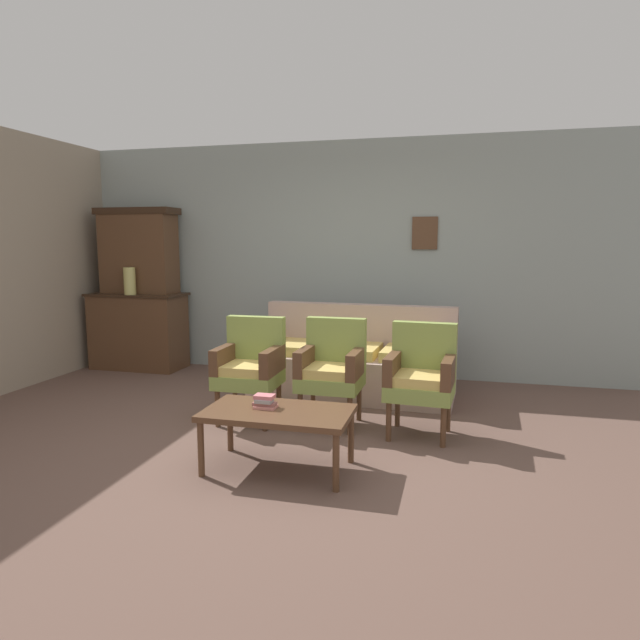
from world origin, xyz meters
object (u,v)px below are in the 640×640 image
object	(u,v)px
side_cabinet	(139,331)
armchair_by_doorway	(421,374)
armchair_near_couch_end	(332,367)
coffee_table	(278,416)
floral_couch	(354,363)
armchair_near_cabinet	(250,364)
book_stack_on_table	(265,402)
vase_on_cabinet	(130,281)

from	to	relation	value
side_cabinet	armchair_by_doorway	bearing A→B (deg)	-23.92
armchair_near_couch_end	coffee_table	world-z (taller)	armchair_near_couch_end
floral_couch	armchair_near_cabinet	bearing A→B (deg)	-123.71
floral_couch	armchair_near_couch_end	bearing A→B (deg)	-90.08
armchair_near_cabinet	armchair_by_doorway	distance (m)	1.46
armchair_near_cabinet	book_stack_on_table	world-z (taller)	armchair_near_cabinet
side_cabinet	armchair_near_cabinet	xyz separation A→B (m)	(2.10, -1.58, 0.03)
vase_on_cabinet	armchair_near_cabinet	world-z (taller)	vase_on_cabinet
vase_on_cabinet	floral_couch	bearing A→B (deg)	-7.14
armchair_near_couch_end	coffee_table	size ratio (longest dim) A/B	0.90
side_cabinet	armchair_near_cabinet	size ratio (longest dim) A/B	1.28
side_cabinet	floral_couch	bearing A→B (deg)	-10.50
side_cabinet	book_stack_on_table	bearing A→B (deg)	-44.32
floral_couch	armchair_near_couch_end	distance (m)	0.99
vase_on_cabinet	coffee_table	bearing A→B (deg)	-41.70
book_stack_on_table	coffee_table	bearing A→B (deg)	-14.52
book_stack_on_table	vase_on_cabinet	bearing A→B (deg)	137.48
vase_on_cabinet	book_stack_on_table	bearing A→B (deg)	-42.52
armchair_by_doorway	book_stack_on_table	xyz separation A→B (m)	(-0.99, -0.93, -0.04)
side_cabinet	book_stack_on_table	size ratio (longest dim) A/B	7.17
vase_on_cabinet	book_stack_on_table	distance (m)	3.51
armchair_near_couch_end	book_stack_on_table	size ratio (longest dim) A/B	5.59
armchair_near_cabinet	coffee_table	distance (m)	1.12
side_cabinet	book_stack_on_table	xyz separation A→B (m)	(2.56, -2.50, -0.00)
vase_on_cabinet	coffee_table	xyz separation A→B (m)	(2.65, -2.36, -0.72)
book_stack_on_table	floral_couch	bearing A→B (deg)	83.12
floral_couch	book_stack_on_table	distance (m)	2.00
coffee_table	floral_couch	bearing A→B (deg)	86.14
armchair_near_couch_end	book_stack_on_table	xyz separation A→B (m)	(-0.24, -1.01, -0.04)
armchair_near_cabinet	coffee_table	size ratio (longest dim) A/B	0.90
armchair_near_couch_end	side_cabinet	bearing A→B (deg)	151.99
vase_on_cabinet	armchair_by_doorway	distance (m)	3.86
armchair_near_cabinet	coffee_table	world-z (taller)	armchair_near_cabinet
floral_couch	armchair_near_cabinet	size ratio (longest dim) A/B	2.29
book_stack_on_table	armchair_near_cabinet	bearing A→B (deg)	116.86
floral_couch	armchair_by_doorway	bearing A→B (deg)	-54.52
floral_couch	armchair_by_doorway	size ratio (longest dim) A/B	2.29
armchair_by_doorway	book_stack_on_table	bearing A→B (deg)	-137.04
vase_on_cabinet	floral_couch	world-z (taller)	vase_on_cabinet
floral_couch	armchair_near_cabinet	xyz separation A→B (m)	(-0.71, -1.06, 0.17)
armchair_by_doorway	coffee_table	world-z (taller)	armchair_by_doorway
floral_couch	armchair_near_couch_end	xyz separation A→B (m)	(-0.00, -0.97, 0.17)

